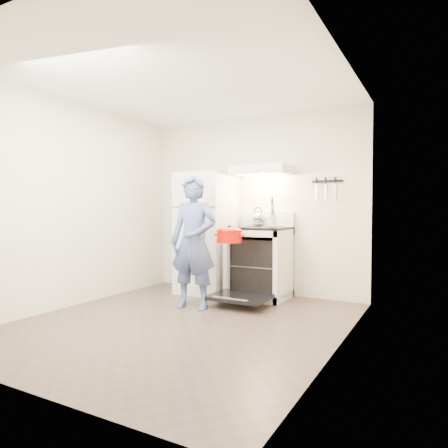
{
  "coord_description": "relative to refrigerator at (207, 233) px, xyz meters",
  "views": [
    {
      "loc": [
        2.36,
        -3.41,
        1.18
      ],
      "look_at": [
        -0.05,
        1.0,
        1.0
      ],
      "focal_mm": 32.0,
      "sensor_mm": 36.0,
      "label": 1
    }
  ],
  "objects": [
    {
      "name": "floor",
      "position": [
        0.58,
        -1.45,
        -0.85
      ],
      "size": [
        3.6,
        3.6,
        0.0
      ],
      "primitive_type": "plane",
      "color": "#4A3B32",
      "rests_on": "ground"
    },
    {
      "name": "back_wall",
      "position": [
        0.58,
        0.35,
        0.4
      ],
      "size": [
        3.2,
        0.02,
        2.5
      ],
      "primitive_type": "cube",
      "color": "beige",
      "rests_on": "ground"
    },
    {
      "name": "refrigerator",
      "position": [
        0.0,
        0.0,
        0.0
      ],
      "size": [
        0.7,
        0.7,
        1.7
      ],
      "primitive_type": "cube",
      "color": "silver",
      "rests_on": "floor"
    },
    {
      "name": "stove_body",
      "position": [
        0.81,
        0.02,
        -0.39
      ],
      "size": [
        0.76,
        0.65,
        0.92
      ],
      "primitive_type": "cube",
      "color": "silver",
      "rests_on": "floor"
    },
    {
      "name": "cooktop",
      "position": [
        0.81,
        0.02,
        0.09
      ],
      "size": [
        0.76,
        0.65,
        0.03
      ],
      "primitive_type": "cube",
      "color": "black",
      "rests_on": "stove_body"
    },
    {
      "name": "backsplash",
      "position": [
        0.81,
        0.31,
        0.2
      ],
      "size": [
        0.76,
        0.07,
        0.2
      ],
      "primitive_type": "cube",
      "color": "silver",
      "rests_on": "cooktop"
    },
    {
      "name": "oven_door",
      "position": [
        0.81,
        -0.57,
        -0.72
      ],
      "size": [
        0.7,
        0.54,
        0.04
      ],
      "primitive_type": "cube",
      "color": "black",
      "rests_on": "floor"
    },
    {
      "name": "oven_rack",
      "position": [
        0.81,
        0.02,
        -0.41
      ],
      "size": [
        0.6,
        0.52,
        0.01
      ],
      "primitive_type": "cube",
      "color": "slate",
      "rests_on": "stove_body"
    },
    {
      "name": "range_hood",
      "position": [
        0.81,
        0.1,
        0.86
      ],
      "size": [
        0.76,
        0.5,
        0.12
      ],
      "primitive_type": "cube",
      "color": "silver",
      "rests_on": "back_wall"
    },
    {
      "name": "knife_strip",
      "position": [
        1.63,
        0.33,
        0.7
      ],
      "size": [
        0.4,
        0.02,
        0.03
      ],
      "primitive_type": "cube",
      "color": "black",
      "rests_on": "back_wall"
    },
    {
      "name": "pizza_stone",
      "position": [
        0.74,
        0.12,
        -0.4
      ],
      "size": [
        0.32,
        0.32,
        0.02
      ],
      "primitive_type": "cylinder",
      "color": "#937357",
      "rests_on": "oven_rack"
    },
    {
      "name": "tea_kettle",
      "position": [
        0.7,
        0.24,
        0.23
      ],
      "size": [
        0.22,
        0.18,
        0.27
      ],
      "primitive_type": null,
      "color": "silver",
      "rests_on": "cooktop"
    },
    {
      "name": "utensil_jar",
      "position": [
        1.08,
        -0.18,
        0.2
      ],
      "size": [
        0.1,
        0.1,
        0.13
      ],
      "primitive_type": "cylinder",
      "rotation": [
        0.0,
        0.0,
        -0.13
      ],
      "color": "silver",
      "rests_on": "cooktop"
    },
    {
      "name": "person",
      "position": [
        0.34,
        -0.87,
        -0.06
      ],
      "size": [
        0.63,
        0.46,
        1.58
      ],
      "primitive_type": "imported",
      "rotation": [
        0.0,
        0.0,
        0.15
      ],
      "color": "navy",
      "rests_on": "floor"
    },
    {
      "name": "dutch_oven",
      "position": [
        0.69,
        -0.61,
        0.0
      ],
      "size": [
        0.38,
        0.31,
        0.24
      ],
      "primitive_type": null,
      "color": "#B80800",
      "rests_on": "person"
    }
  ]
}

